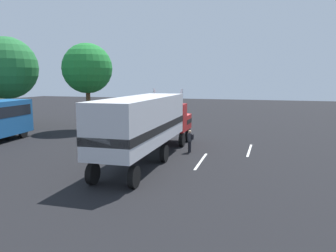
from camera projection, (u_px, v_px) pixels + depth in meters
The scene contains 7 objects.
ground_plane at pixel (175, 141), 27.82m from camera, with size 120.00×120.00×0.00m, color black.
lane_stripe_near at pixel (201, 161), 21.14m from camera, with size 4.40×0.16×0.01m, color silver.
lane_stripe_mid at pixel (249, 150), 24.33m from camera, with size 4.40×0.16×0.01m, color silver.
semi_truck at pixel (148, 122), 20.99m from camera, with size 14.25×3.34×4.50m.
person_bystander at pixel (190, 140), 23.54m from camera, with size 0.34×0.45×1.63m.
tree_center at pixel (6, 68), 34.45m from camera, with size 6.48×6.48×9.61m.
tree_right at pixel (87, 69), 33.39m from camera, with size 5.06×5.06×8.83m.
Camera 1 is at (-26.28, -7.63, 5.22)m, focal length 35.24 mm.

